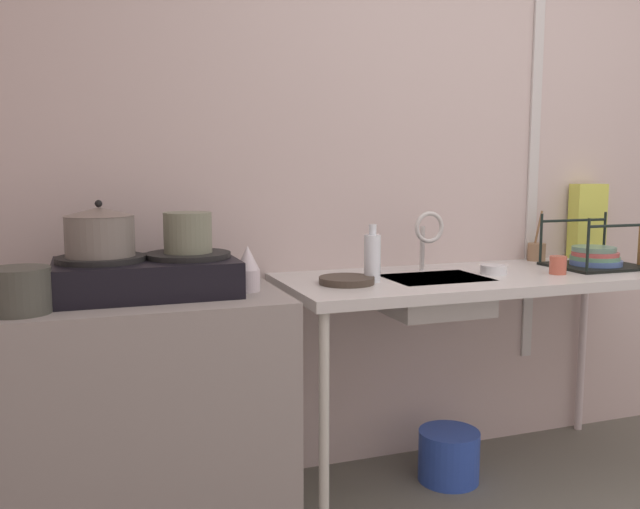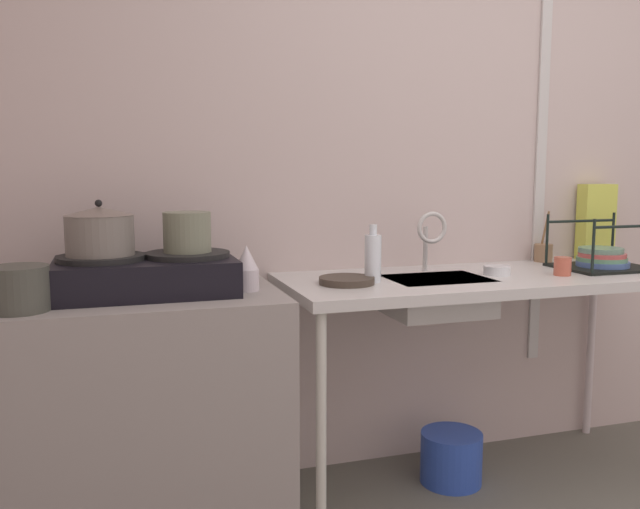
% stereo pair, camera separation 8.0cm
% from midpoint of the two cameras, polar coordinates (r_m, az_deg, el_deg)
% --- Properties ---
extents(wall_back, '(4.99, 0.10, 2.65)m').
position_cam_midpoint_polar(wall_back, '(3.11, 13.71, 7.85)').
color(wall_back, beige).
rests_on(wall_back, ground).
extents(wall_metal_strip, '(0.05, 0.01, 2.12)m').
position_cam_midpoint_polar(wall_metal_strip, '(3.25, 19.23, 9.96)').
color(wall_metal_strip, silver).
extents(counter_concrete, '(1.03, 0.63, 0.87)m').
position_cam_midpoint_polar(counter_concrete, '(2.45, -14.88, -13.35)').
color(counter_concrete, gray).
rests_on(counter_concrete, ground).
extents(counter_sink, '(1.63, 0.63, 0.87)m').
position_cam_midpoint_polar(counter_sink, '(2.76, 14.68, -2.95)').
color(counter_sink, silver).
rests_on(counter_sink, ground).
extents(stove, '(0.60, 0.39, 0.14)m').
position_cam_midpoint_polar(stove, '(2.33, -13.81, -1.66)').
color(stove, black).
rests_on(stove, counter_concrete).
extents(pot_on_left_burner, '(0.23, 0.23, 0.18)m').
position_cam_midpoint_polar(pot_on_left_burner, '(2.30, -17.48, 1.95)').
color(pot_on_left_burner, slate).
rests_on(pot_on_left_burner, stove).
extents(pot_on_right_burner, '(0.16, 0.16, 0.14)m').
position_cam_midpoint_polar(pot_on_right_burner, '(2.32, -10.39, 1.91)').
color(pot_on_right_burner, slate).
rests_on(pot_on_right_burner, stove).
extents(pot_beside_stove, '(0.18, 0.18, 0.14)m').
position_cam_midpoint_polar(pot_beside_stove, '(2.15, -23.59, -2.73)').
color(pot_beside_stove, '#43443C').
rests_on(pot_beside_stove, counter_concrete).
extents(percolator, '(0.09, 0.09, 0.16)m').
position_cam_midpoint_polar(percolator, '(2.32, -5.35, -1.22)').
color(percolator, silver).
rests_on(percolator, counter_concrete).
extents(sink_basin, '(0.39, 0.30, 0.14)m').
position_cam_midpoint_polar(sink_basin, '(2.65, 10.88, -3.55)').
color(sink_basin, silver).
rests_on(sink_basin, counter_sink).
extents(faucet, '(0.13, 0.08, 0.25)m').
position_cam_midpoint_polar(faucet, '(2.74, 10.33, 1.93)').
color(faucet, silver).
rests_on(faucet, counter_sink).
extents(frying_pan, '(0.21, 0.21, 0.03)m').
position_cam_midpoint_polar(frying_pan, '(2.46, 3.24, -2.25)').
color(frying_pan, '#3F342A').
rests_on(frying_pan, counter_sink).
extents(dish_rack, '(0.37, 0.31, 0.23)m').
position_cam_midpoint_polar(dish_rack, '(3.08, 23.78, -0.38)').
color(dish_rack, black).
rests_on(dish_rack, counter_sink).
extents(cup_by_rack, '(0.07, 0.07, 0.07)m').
position_cam_midpoint_polar(cup_by_rack, '(2.83, 20.90, -0.95)').
color(cup_by_rack, '#BC5843').
rests_on(cup_by_rack, counter_sink).
extents(small_bowl_on_drainboard, '(0.11, 0.11, 0.04)m').
position_cam_midpoint_polar(small_bowl_on_drainboard, '(2.77, 15.78, -1.31)').
color(small_bowl_on_drainboard, white).
rests_on(small_bowl_on_drainboard, counter_sink).
extents(bottle_by_sink, '(0.06, 0.06, 0.22)m').
position_cam_midpoint_polar(bottle_by_sink, '(2.50, 5.49, -0.24)').
color(bottle_by_sink, white).
rests_on(bottle_by_sink, counter_sink).
extents(cereal_box, '(0.16, 0.09, 0.35)m').
position_cam_midpoint_polar(cereal_box, '(3.39, 23.26, 2.60)').
color(cereal_box, '#D3DB50').
rests_on(cereal_box, counter_sink).
extents(utensil_jar, '(0.08, 0.08, 0.23)m').
position_cam_midpoint_polar(utensil_jar, '(3.22, 19.33, 0.19)').
color(utensil_jar, '#916E4F').
rests_on(utensil_jar, counter_sink).
extents(bucket_on_floor, '(0.25, 0.25, 0.21)m').
position_cam_midpoint_polar(bucket_on_floor, '(2.92, 12.02, -16.71)').
color(bucket_on_floor, '#2B4BB5').
rests_on(bucket_on_floor, ground).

